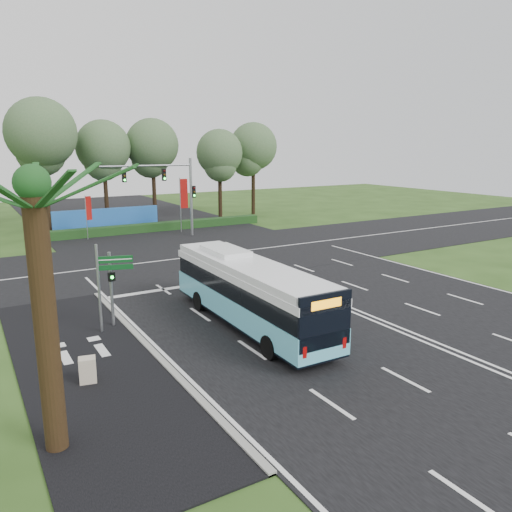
# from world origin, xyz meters

# --- Properties ---
(ground) EXTENTS (120.00, 120.00, 0.00)m
(ground) POSITION_xyz_m (0.00, 0.00, 0.00)
(ground) COLOR #294617
(ground) RESTS_ON ground
(road_main) EXTENTS (20.00, 120.00, 0.04)m
(road_main) POSITION_xyz_m (0.00, 0.00, 0.02)
(road_main) COLOR black
(road_main) RESTS_ON ground
(road_cross) EXTENTS (120.00, 14.00, 0.05)m
(road_cross) POSITION_xyz_m (0.00, 12.00, 0.03)
(road_cross) COLOR black
(road_cross) RESTS_ON ground
(bike_path) EXTENTS (5.00, 18.00, 0.06)m
(bike_path) POSITION_xyz_m (-12.50, -3.00, 0.03)
(bike_path) COLOR black
(bike_path) RESTS_ON ground
(kerb_strip) EXTENTS (0.25, 18.00, 0.12)m
(kerb_strip) POSITION_xyz_m (-10.10, -3.00, 0.06)
(kerb_strip) COLOR gray
(kerb_strip) RESTS_ON ground
(city_bus) EXTENTS (2.57, 11.27, 3.22)m
(city_bus) POSITION_xyz_m (-5.28, -2.51, 1.62)
(city_bus) COLOR #60C7DF
(city_bus) RESTS_ON ground
(pedestrian_signal) EXTENTS (0.31, 0.42, 3.47)m
(pedestrian_signal) POSITION_xyz_m (-10.61, 0.61, 1.89)
(pedestrian_signal) COLOR gray
(pedestrian_signal) RESTS_ON ground
(street_sign) EXTENTS (1.49, 0.53, 3.98)m
(street_sign) POSITION_xyz_m (-10.95, 0.02, 2.51)
(street_sign) COLOR gray
(street_sign) RESTS_ON ground
(utility_cabinet) EXTENTS (0.65, 0.58, 0.94)m
(utility_cabinet) POSITION_xyz_m (-12.89, -4.51, 0.47)
(utility_cabinet) COLOR beige
(utility_cabinet) RESTS_ON ground
(banner_flag_left) EXTENTS (0.55, 0.21, 3.88)m
(banner_flag_left) POSITION_xyz_m (-6.50, 23.31, 2.56)
(banner_flag_left) COLOR gray
(banner_flag_left) RESTS_ON ground
(banner_flag_mid) EXTENTS (0.75, 0.20, 5.15)m
(banner_flag_mid) POSITION_xyz_m (2.09, 22.64, 3.33)
(banner_flag_mid) COLOR gray
(banner_flag_mid) RESTS_ON ground
(palm_tree) EXTENTS (3.20, 3.20, 7.65)m
(palm_tree) POSITION_xyz_m (-14.50, -8.00, 6.44)
(palm_tree) COLOR #382614
(palm_tree) RESTS_ON ground
(traffic_light_gantry) EXTENTS (8.41, 0.28, 7.00)m
(traffic_light_gantry) POSITION_xyz_m (0.21, 20.50, 4.66)
(traffic_light_gantry) COLOR gray
(traffic_light_gantry) RESTS_ON ground
(hedge) EXTENTS (22.00, 1.20, 0.80)m
(hedge) POSITION_xyz_m (0.00, 24.50, 0.40)
(hedge) COLOR #173613
(hedge) RESTS_ON ground
(blue_hoarding) EXTENTS (10.00, 0.30, 2.20)m
(blue_hoarding) POSITION_xyz_m (-4.00, 27.00, 1.10)
(blue_hoarding) COLOR blue
(blue_hoarding) RESTS_ON ground
(eucalyptus_row) EXTENTS (40.91, 9.33, 12.47)m
(eucalyptus_row) POSITION_xyz_m (-4.63, 30.91, 8.32)
(eucalyptus_row) COLOR black
(eucalyptus_row) RESTS_ON ground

